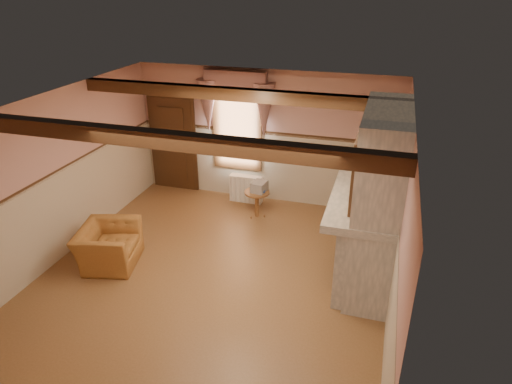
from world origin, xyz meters
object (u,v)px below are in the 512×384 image
(armchair, at_px, (109,246))
(radiator, at_px, (246,189))
(bowl, at_px, (367,194))
(oil_lamp, at_px, (369,181))
(mantel_clock, at_px, (370,174))
(side_table, at_px, (257,204))

(armchair, height_order, radiator, armchair)
(bowl, distance_m, oil_lamp, 0.32)
(armchair, height_order, bowl, bowl)
(bowl, bearing_deg, radiator, 141.43)
(mantel_clock, bearing_deg, bowl, -90.00)
(bowl, relative_size, oil_lamp, 1.28)
(radiator, bearing_deg, armchair, -116.07)
(armchair, relative_size, mantel_clock, 4.29)
(bowl, bearing_deg, mantel_clock, 90.00)
(radiator, distance_m, oil_lamp, 3.36)
(bowl, xyz_separation_m, oil_lamp, (0.00, 0.30, 0.10))
(oil_lamp, bearing_deg, armchair, -164.17)
(armchair, distance_m, bowl, 4.31)
(armchair, distance_m, oil_lamp, 4.41)
(armchair, height_order, side_table, armchair)
(side_table, distance_m, oil_lamp, 2.78)
(bowl, height_order, mantel_clock, mantel_clock)
(radiator, distance_m, mantel_clock, 3.18)
(armchair, distance_m, side_table, 3.01)
(side_table, distance_m, mantel_clock, 2.63)
(radiator, distance_m, bowl, 3.50)
(mantel_clock, relative_size, oil_lamp, 0.86)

